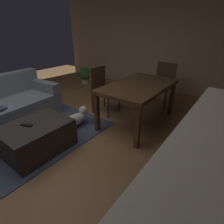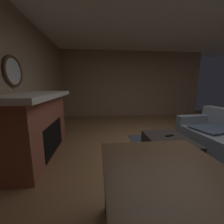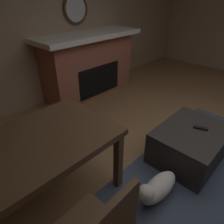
{
  "view_description": "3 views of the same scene",
  "coord_description": "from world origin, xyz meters",
  "px_view_note": "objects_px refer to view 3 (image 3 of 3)",
  "views": [
    {
      "loc": [
        -0.98,
        -2.3,
        1.63
      ],
      "look_at": [
        0.51,
        -1.18,
        0.72
      ],
      "focal_mm": 28.01,
      "sensor_mm": 36.0,
      "label": 1
    },
    {
      "loc": [
        2.23,
        -1.4,
        1.32
      ],
      "look_at": [
        0.59,
        -1.23,
        1.0
      ],
      "focal_mm": 22.61,
      "sensor_mm": 36.0,
      "label": 2
    },
    {
      "loc": [
        2.06,
        0.44,
        1.79
      ],
      "look_at": [
        0.53,
        -1.03,
        0.53
      ],
      "focal_mm": 32.15,
      "sensor_mm": 36.0,
      "label": 3
    }
  ],
  "objects_px": {
    "ottoman_coffee_table": "(190,144)",
    "dining_table": "(27,154)",
    "small_dog": "(157,188)",
    "tv_remote": "(201,128)",
    "round_wall_mirror": "(76,9)",
    "fireplace": "(89,64)"
  },
  "relations": [
    {
      "from": "ottoman_coffee_table",
      "to": "dining_table",
      "type": "relative_size",
      "value": 0.59
    },
    {
      "from": "dining_table",
      "to": "small_dog",
      "type": "relative_size",
      "value": 2.77
    },
    {
      "from": "tv_remote",
      "to": "dining_table",
      "type": "xyz_separation_m",
      "value": [
        1.68,
        -0.78,
        0.22
      ]
    },
    {
      "from": "round_wall_mirror",
      "to": "small_dog",
      "type": "height_order",
      "value": "round_wall_mirror"
    },
    {
      "from": "round_wall_mirror",
      "to": "ottoman_coffee_table",
      "type": "xyz_separation_m",
      "value": [
        0.43,
        2.61,
        -1.33
      ]
    },
    {
      "from": "fireplace",
      "to": "dining_table",
      "type": "bearing_deg",
      "value": 38.14
    },
    {
      "from": "round_wall_mirror",
      "to": "tv_remote",
      "type": "bearing_deg",
      "value": 82.5
    },
    {
      "from": "ottoman_coffee_table",
      "to": "tv_remote",
      "type": "xyz_separation_m",
      "value": [
        -0.08,
        0.05,
        0.22
      ]
    },
    {
      "from": "tv_remote",
      "to": "small_dog",
      "type": "height_order",
      "value": "tv_remote"
    },
    {
      "from": "round_wall_mirror",
      "to": "dining_table",
      "type": "bearing_deg",
      "value": 42.78
    },
    {
      "from": "small_dog",
      "to": "dining_table",
      "type": "bearing_deg",
      "value": -43.48
    },
    {
      "from": "dining_table",
      "to": "small_dog",
      "type": "height_order",
      "value": "dining_table"
    },
    {
      "from": "ottoman_coffee_table",
      "to": "dining_table",
      "type": "height_order",
      "value": "dining_table"
    },
    {
      "from": "fireplace",
      "to": "round_wall_mirror",
      "type": "relative_size",
      "value": 3.86
    },
    {
      "from": "round_wall_mirror",
      "to": "small_dog",
      "type": "bearing_deg",
      "value": 65.56
    },
    {
      "from": "round_wall_mirror",
      "to": "dining_table",
      "type": "xyz_separation_m",
      "value": [
        2.03,
        1.88,
        -0.88
      ]
    },
    {
      "from": "round_wall_mirror",
      "to": "fireplace",
      "type": "bearing_deg",
      "value": 90.0
    },
    {
      "from": "fireplace",
      "to": "dining_table",
      "type": "distance_m",
      "value": 2.59
    },
    {
      "from": "ottoman_coffee_table",
      "to": "round_wall_mirror",
      "type": "bearing_deg",
      "value": -99.38
    },
    {
      "from": "ottoman_coffee_table",
      "to": "small_dog",
      "type": "distance_m",
      "value": 0.78
    },
    {
      "from": "round_wall_mirror",
      "to": "ottoman_coffee_table",
      "type": "relative_size",
      "value": 0.59
    },
    {
      "from": "fireplace",
      "to": "round_wall_mirror",
      "type": "distance_m",
      "value": 0.99
    }
  ]
}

